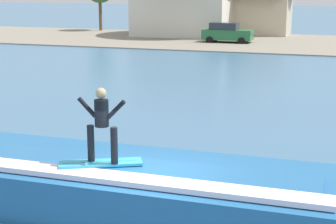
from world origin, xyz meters
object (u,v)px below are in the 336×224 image
Objects in this scene: wave_crest at (120,185)px; car_near_shore at (227,33)px; surfer at (102,121)px; surfboard at (101,163)px; house_small_cottage at (258,0)px.

car_near_shore is (-5.70, 37.87, 0.38)m from wave_crest.
wave_crest is at bearing 67.02° from surfer.
car_near_shore is at bearing 98.07° from surfboard.
surfer is at bearing -15.42° from surfboard.
surfboard is 0.23× the size of house_small_cottage.
surfer is at bearing -81.84° from car_near_shore.
surfboard is 0.43× the size of car_near_shore.
surfer reaches higher than surfboard.
wave_crest is 47.64m from house_small_cottage.
wave_crest is 1.75m from surfer.
wave_crest is 0.85m from surfboard.
surfboard is 48.03m from house_small_cottage.
car_near_shore is (-5.43, 38.32, -0.29)m from surfboard.
surfer is 0.21× the size of house_small_cottage.
house_small_cottage reaches higher than wave_crest.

